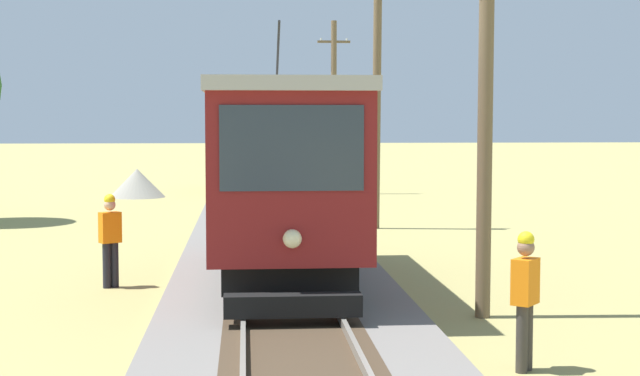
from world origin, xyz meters
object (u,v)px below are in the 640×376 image
object	(u,v)px
utility_pole_near_tram	(486,87)
track_worker	(525,294)
gravel_pile	(137,183)
utility_pole_mid	(377,94)
second_worker	(110,236)
freight_car	(260,156)
utility_pole_far	(334,106)
red_tram	(282,172)

from	to	relation	value
utility_pole_near_tram	track_worker	distance (m)	4.23
utility_pole_near_tram	gravel_pile	bearing A→B (deg)	108.65
utility_pole_mid	second_worker	world-z (taller)	utility_pole_mid
freight_car	utility_pole_far	world-z (taller)	utility_pole_far
utility_pole_near_tram	track_worker	xyz separation A→B (m)	(-0.30, -3.24, -2.71)
red_tram	utility_pole_far	size ratio (longest dim) A/B	1.16
red_tram	utility_pole_far	world-z (taller)	utility_pole_far
red_tram	utility_pole_far	distance (m)	22.79
red_tram	gravel_pile	xyz separation A→B (m)	(-5.11, 21.49, -1.60)
freight_car	gravel_pile	xyz separation A→B (m)	(-5.11, -2.97, -0.97)
freight_car	track_worker	world-z (taller)	freight_car
red_tram	freight_car	size ratio (longest dim) A/B	1.64
track_worker	utility_pole_mid	bearing A→B (deg)	-51.69
utility_pole_far	second_worker	xyz separation A→B (m)	(-6.36, -22.22, -2.81)
freight_car	utility_pole_near_tram	world-z (taller)	utility_pole_near_tram
utility_pole_near_tram	gravel_pile	xyz separation A→B (m)	(-8.24, 24.41, -3.10)
utility_pole_far	track_worker	distance (m)	28.81
freight_car	utility_pole_far	distance (m)	4.30
gravel_pile	second_worker	size ratio (longest dim) A/B	1.29
gravel_pile	track_worker	xyz separation A→B (m)	(7.94, -27.65, 0.40)
utility_pole_far	freight_car	bearing A→B (deg)	148.19
utility_pole_near_tram	second_worker	world-z (taller)	utility_pole_near_tram
utility_pole_near_tram	utility_pole_far	world-z (taller)	utility_pole_far
freight_car	second_worker	distance (m)	24.38
utility_pole_far	gravel_pile	world-z (taller)	utility_pole_far
utility_pole_near_tram	utility_pole_far	bearing A→B (deg)	90.00
red_tram	freight_car	distance (m)	24.46
utility_pole_mid	track_worker	distance (m)	15.84
red_tram	gravel_pile	distance (m)	22.15
utility_pole_far	track_worker	xyz separation A→B (m)	(-0.30, -28.67, -2.81)
red_tram	track_worker	size ratio (longest dim) A/B	4.79
second_worker	red_tram	bearing A→B (deg)	-125.52
track_worker	second_worker	size ratio (longest dim) A/B	1.00
utility_pole_far	gravel_pile	bearing A→B (deg)	-172.88
red_tram	second_worker	world-z (taller)	red_tram
freight_car	utility_pole_mid	distance (m)	15.55
utility_pole_mid	utility_pole_far	distance (m)	13.11
freight_car	red_tram	bearing A→B (deg)	-89.99
freight_car	track_worker	xyz separation A→B (m)	(2.83, -30.61, -0.57)
track_worker	second_worker	xyz separation A→B (m)	(-6.06, 6.46, 0.00)
utility_pole_mid	gravel_pile	bearing A→B (deg)	124.28
utility_pole_near_tram	freight_car	bearing A→B (deg)	96.52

